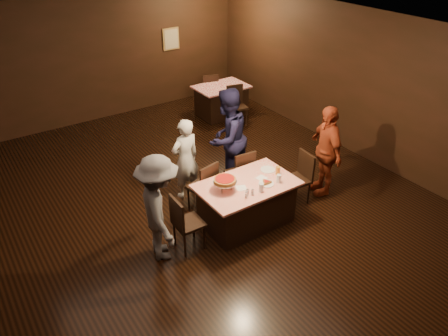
{
  "coord_description": "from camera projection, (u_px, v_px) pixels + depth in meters",
  "views": [
    {
      "loc": [
        -3.07,
        -5.22,
        4.56
      ],
      "look_at": [
        0.31,
        -0.24,
        1.0
      ],
      "focal_mm": 35.0,
      "sensor_mm": 36.0,
      "label": 1
    }
  ],
  "objects": [
    {
      "name": "room",
      "position": [
        197.0,
        101.0,
        6.44
      ],
      "size": [
        10.0,
        10.04,
        3.02
      ],
      "color": "black",
      "rests_on": "ground"
    },
    {
      "name": "main_table",
      "position": [
        246.0,
        203.0,
        7.21
      ],
      "size": [
        1.6,
        1.0,
        0.77
      ],
      "primitive_type": "cube",
      "color": "red",
      "rests_on": "ground"
    },
    {
      "name": "back_table",
      "position": [
        221.0,
        101.0,
        11.11
      ],
      "size": [
        1.3,
        0.9,
        0.77
      ],
      "primitive_type": "cube",
      "color": "#A90B1B",
      "rests_on": "ground"
    },
    {
      "name": "chair_far_left",
      "position": [
        202.0,
        186.0,
        7.51
      ],
      "size": [
        0.5,
        0.5,
        0.95
      ],
      "primitive_type": "cube",
      "rotation": [
        0.0,
        0.0,
        3.36
      ],
      "color": "black",
      "rests_on": "ground"
    },
    {
      "name": "chair_far_right",
      "position": [
        239.0,
        172.0,
        7.9
      ],
      "size": [
        0.45,
        0.45,
        0.95
      ],
      "primitive_type": "cube",
      "rotation": [
        0.0,
        0.0,
        3.06
      ],
      "color": "black",
      "rests_on": "ground"
    },
    {
      "name": "chair_end_left",
      "position": [
        189.0,
        222.0,
        6.64
      ],
      "size": [
        0.43,
        0.43,
        0.95
      ],
      "primitive_type": "cube",
      "rotation": [
        0.0,
        0.0,
        1.54
      ],
      "color": "black",
      "rests_on": "ground"
    },
    {
      "name": "chair_end_right",
      "position": [
        296.0,
        179.0,
        7.7
      ],
      "size": [
        0.45,
        0.45,
        0.95
      ],
      "primitive_type": "cube",
      "rotation": [
        0.0,
        0.0,
        -1.66
      ],
      "color": "black",
      "rests_on": "ground"
    },
    {
      "name": "chair_back_near",
      "position": [
        237.0,
        106.0,
        10.57
      ],
      "size": [
        0.51,
        0.51,
        0.95
      ],
      "primitive_type": "cube",
      "rotation": [
        0.0,
        0.0,
        -0.24
      ],
      "color": "black",
      "rests_on": "ground"
    },
    {
      "name": "chair_back_far",
      "position": [
        209.0,
        90.0,
        11.49
      ],
      "size": [
        0.51,
        0.51,
        0.95
      ],
      "primitive_type": "cube",
      "rotation": [
        0.0,
        0.0,
        2.89
      ],
      "color": "black",
      "rests_on": "ground"
    },
    {
      "name": "diner_white_jacket",
      "position": [
        185.0,
        159.0,
        7.73
      ],
      "size": [
        0.59,
        0.41,
        1.52
      ],
      "primitive_type": "imported",
      "rotation": [
        0.0,
        0.0,
        3.23
      ],
      "color": "silver",
      "rests_on": "ground"
    },
    {
      "name": "diner_navy_hoodie",
      "position": [
        227.0,
        138.0,
        8.03
      ],
      "size": [
        1.11,
        0.99,
        1.9
      ],
      "primitive_type": "imported",
      "rotation": [
        0.0,
        0.0,
        3.49
      ],
      "color": "black",
      "rests_on": "ground"
    },
    {
      "name": "diner_grey_knit",
      "position": [
        159.0,
        209.0,
        6.3
      ],
      "size": [
        0.89,
        1.22,
        1.7
      ],
      "primitive_type": "imported",
      "rotation": [
        0.0,
        0.0,
        1.31
      ],
      "color": "#58575D",
      "rests_on": "ground"
    },
    {
      "name": "diner_red_shirt",
      "position": [
        326.0,
        150.0,
        7.81
      ],
      "size": [
        0.73,
        1.08,
        1.71
      ],
      "primitive_type": "imported",
      "rotation": [
        0.0,
        0.0,
        -1.91
      ],
      "color": "#9F3A1E",
      "rests_on": "ground"
    },
    {
      "name": "pizza_stand",
      "position": [
        225.0,
        180.0,
        6.77
      ],
      "size": [
        0.38,
        0.38,
        0.22
      ],
      "color": "black",
      "rests_on": "main_table"
    },
    {
      "name": "plate_with_slice",
      "position": [
        266.0,
        183.0,
        7.0
      ],
      "size": [
        0.25,
        0.25,
        0.06
      ],
      "color": "white",
      "rests_on": "main_table"
    },
    {
      "name": "plate_empty",
      "position": [
        268.0,
        170.0,
        7.39
      ],
      "size": [
        0.25,
        0.25,
        0.01
      ],
      "primitive_type": "cylinder",
      "color": "white",
      "rests_on": "main_table"
    },
    {
      "name": "glass_front_left",
      "position": [
        261.0,
        188.0,
        6.79
      ],
      "size": [
        0.08,
        0.08,
        0.14
      ],
      "primitive_type": "cylinder",
      "color": "silver",
      "rests_on": "main_table"
    },
    {
      "name": "glass_front_right",
      "position": [
        279.0,
        179.0,
        7.02
      ],
      "size": [
        0.08,
        0.08,
        0.14
      ],
      "primitive_type": "cylinder",
      "color": "silver",
      "rests_on": "main_table"
    },
    {
      "name": "glass_amber",
      "position": [
        278.0,
        171.0,
        7.24
      ],
      "size": [
        0.08,
        0.08,
        0.14
      ],
      "primitive_type": "cylinder",
      "color": "#BF7F26",
      "rests_on": "main_table"
    },
    {
      "name": "condiments",
      "position": [
        249.0,
        193.0,
        6.7
      ],
      "size": [
        0.17,
        0.1,
        0.09
      ],
      "color": "silver",
      "rests_on": "main_table"
    },
    {
      "name": "napkin_center",
      "position": [
        262.0,
        178.0,
        7.16
      ],
      "size": [
        0.19,
        0.19,
        0.01
      ],
      "primitive_type": "cube",
      "rotation": [
        0.0,
        0.0,
        0.21
      ],
      "color": "white",
      "rests_on": "main_table"
    },
    {
      "name": "napkin_left",
      "position": [
        241.0,
        188.0,
        6.91
      ],
      "size": [
        0.21,
        0.21,
        0.01
      ],
      "primitive_type": "cube",
      "rotation": [
        0.0,
        0.0,
        -0.35
      ],
      "color": "white",
      "rests_on": "main_table"
    }
  ]
}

